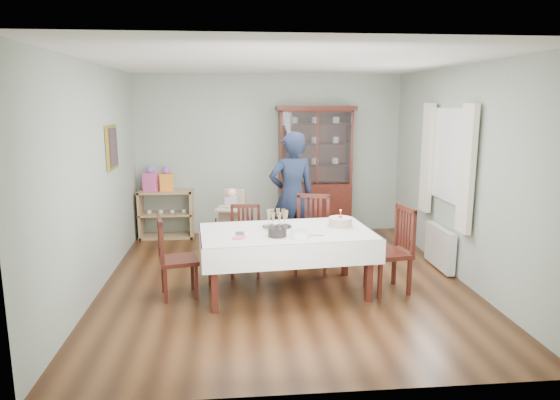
{
  "coord_description": "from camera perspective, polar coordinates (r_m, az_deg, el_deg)",
  "views": [
    {
      "loc": [
        -0.62,
        -5.99,
        2.24
      ],
      "look_at": [
        -0.03,
        0.2,
        1.01
      ],
      "focal_mm": 32.0,
      "sensor_mm": 36.0,
      "label": 1
    }
  ],
  "objects": [
    {
      "name": "radiator",
      "position": [
        7.15,
        17.8,
        -5.15
      ],
      "size": [
        0.1,
        0.8,
        0.55
      ],
      "primitive_type": "cube",
      "color": "white",
      "rests_on": "floor"
    },
    {
      "name": "champagne_tray",
      "position": [
        5.95,
        -0.32,
        -2.56
      ],
      "size": [
        0.36,
        0.36,
        0.21
      ],
      "color": "silver",
      "rests_on": "dining_table"
    },
    {
      "name": "cake_knife",
      "position": [
        5.63,
        3.72,
        -4.05
      ],
      "size": [
        0.26,
        0.07,
        0.01
      ],
      "primitive_type": "cube",
      "rotation": [
        0.0,
        0.0,
        -0.18
      ],
      "color": "silver",
      "rests_on": "dining_table"
    },
    {
      "name": "dining_table",
      "position": [
        5.95,
        0.72,
        -7.03
      ],
      "size": [
        2.09,
        1.32,
        0.76
      ],
      "rotation": [
        0.0,
        0.0,
        0.09
      ],
      "color": "#491A12",
      "rests_on": "floor"
    },
    {
      "name": "high_chair",
      "position": [
        7.4,
        -5.45,
        -3.35
      ],
      "size": [
        0.57,
        0.57,
        1.01
      ],
      "rotation": [
        0.0,
        0.0,
        -0.35
      ],
      "color": "black",
      "rests_on": "floor"
    },
    {
      "name": "chair_end_left",
      "position": [
        5.99,
        -11.63,
        -8.18
      ],
      "size": [
        0.5,
        0.5,
        0.94
      ],
      "rotation": [
        0.0,
        0.0,
        1.79
      ],
      "color": "#491A12",
      "rests_on": "floor"
    },
    {
      "name": "room_shell",
      "position": [
        6.57,
        0.03,
        6.47
      ],
      "size": [
        5.0,
        5.0,
        5.0
      ],
      "color": "#9EAA99",
      "rests_on": "floor"
    },
    {
      "name": "gift_bag_pink",
      "position": [
        8.46,
        -14.59,
        2.23
      ],
      "size": [
        0.25,
        0.2,
        0.41
      ],
      "color": "#E5549C",
      "rests_on": "sideboard"
    },
    {
      "name": "gift_bag_orange",
      "position": [
        8.42,
        -12.84,
        2.25
      ],
      "size": [
        0.23,
        0.17,
        0.4
      ],
      "color": "orange",
      "rests_on": "sideboard"
    },
    {
      "name": "chair_far_left",
      "position": [
        6.6,
        -3.97,
        -6.23
      ],
      "size": [
        0.43,
        0.43,
        0.91
      ],
      "rotation": [
        0.0,
        0.0,
        -0.06
      ],
      "color": "#491A12",
      "rests_on": "floor"
    },
    {
      "name": "woman",
      "position": [
        7.08,
        1.36,
        0.41
      ],
      "size": [
        0.75,
        0.57,
        1.84
      ],
      "primitive_type": "imported",
      "rotation": [
        0.0,
        0.0,
        3.34
      ],
      "color": "black",
      "rests_on": "floor"
    },
    {
      "name": "curtain_right",
      "position": [
        7.49,
        16.47,
        4.64
      ],
      "size": [
        0.07,
        0.3,
        1.55
      ],
      "primitive_type": "cube",
      "color": "silver",
      "rests_on": "room_shell"
    },
    {
      "name": "curtain_left",
      "position": [
        6.37,
        20.58,
        3.31
      ],
      "size": [
        0.07,
        0.3,
        1.55
      ],
      "primitive_type": "cube",
      "color": "silver",
      "rests_on": "room_shell"
    },
    {
      "name": "chair_far_right",
      "position": [
        6.69,
        3.64,
        -5.7
      ],
      "size": [
        0.56,
        0.56,
        1.02
      ],
      "rotation": [
        0.0,
        0.0,
        -0.24
      ],
      "color": "#491A12",
      "rests_on": "floor"
    },
    {
      "name": "plate_stack_dark",
      "position": [
        5.59,
        -0.32,
        -3.66
      ],
      "size": [
        0.23,
        0.23,
        0.1
      ],
      "primitive_type": "cylinder",
      "rotation": [
        0.0,
        0.0,
        0.11
      ],
      "color": "black",
      "rests_on": "dining_table"
    },
    {
      "name": "china_cabinet",
      "position": [
        8.44,
        4.0,
        3.51
      ],
      "size": [
        1.3,
        0.48,
        2.18
      ],
      "color": "#491A12",
      "rests_on": "floor"
    },
    {
      "name": "picture_frame",
      "position": [
        7.0,
        -18.68,
        5.73
      ],
      "size": [
        0.04,
        0.48,
        0.58
      ],
      "primitive_type": "cube",
      "color": "gold",
      "rests_on": "room_shell"
    },
    {
      "name": "sideboard",
      "position": [
        8.55,
        -12.87,
        -1.57
      ],
      "size": [
        0.9,
        0.38,
        0.8
      ],
      "color": "tan",
      "rests_on": "floor"
    },
    {
      "name": "birthday_cake",
      "position": [
        6.02,
        6.91,
        -2.59
      ],
      "size": [
        0.32,
        0.32,
        0.22
      ],
      "color": "white",
      "rests_on": "dining_table"
    },
    {
      "name": "plate_stack_white",
      "position": [
        5.54,
        2.3,
        -3.91
      ],
      "size": [
        0.23,
        0.23,
        0.08
      ],
      "primitive_type": "cylinder",
      "rotation": [
        0.0,
        0.0,
        0.17
      ],
      "color": "white",
      "rests_on": "dining_table"
    },
    {
      "name": "cutlery",
      "position": [
        5.71,
        -4.99,
        -3.84
      ],
      "size": [
        0.13,
        0.18,
        0.01
      ],
      "primitive_type": null,
      "rotation": [
        0.0,
        0.0,
        0.05
      ],
      "color": "silver",
      "rests_on": "dining_table"
    },
    {
      "name": "chair_end_right",
      "position": [
        6.16,
        12.35,
        -7.43
      ],
      "size": [
        0.53,
        0.53,
        1.03
      ],
      "rotation": [
        0.0,
        0.0,
        -1.4
      ],
      "color": "#491A12",
      "rests_on": "floor"
    },
    {
      "name": "napkin_stack",
      "position": [
        5.53,
        -4.7,
        -4.33
      ],
      "size": [
        0.16,
        0.16,
        0.02
      ],
      "primitive_type": "cube",
      "rotation": [
        0.0,
        0.0,
        -0.43
      ],
      "color": "#E5549C",
      "rests_on": "dining_table"
    },
    {
      "name": "floor",
      "position": [
        6.43,
        0.48,
        -9.25
      ],
      "size": [
        5.0,
        5.0,
        0.0
      ],
      "primitive_type": "plane",
      "color": "#593319",
      "rests_on": "ground"
    },
    {
      "name": "window",
      "position": [
        6.94,
        18.87,
        4.84
      ],
      "size": [
        0.04,
        1.02,
        1.22
      ],
      "primitive_type": "cube",
      "color": "white",
      "rests_on": "room_shell"
    }
  ]
}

